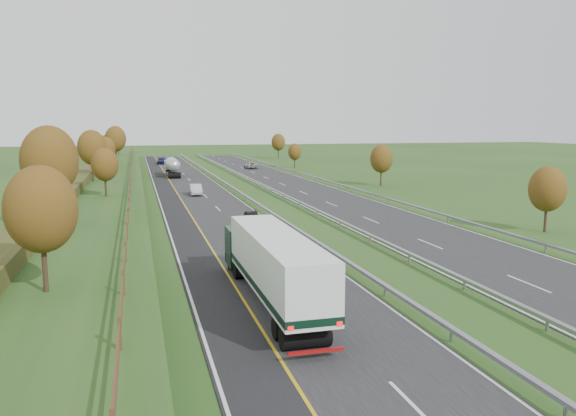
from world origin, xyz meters
name	(u,v)px	position (x,y,z in m)	size (l,w,h in m)	color
ground	(260,198)	(8.00, 55.00, 0.00)	(400.00, 400.00, 0.00)	#274B1A
near_carriageway	(195,196)	(0.00, 60.00, 0.02)	(10.50, 200.00, 0.04)	black
far_carriageway	(310,192)	(16.50, 60.00, 0.02)	(10.50, 200.00, 0.04)	black
hard_shoulder	(168,196)	(-3.75, 60.00, 0.02)	(3.00, 200.00, 0.04)	black
lane_markings	(241,194)	(6.40, 59.88, 0.05)	(26.75, 200.00, 0.01)	silver
embankment_left	(96,191)	(-13.00, 60.00, 1.00)	(12.00, 200.00, 2.00)	#274B1A
hedge_left	(79,180)	(-15.00, 60.00, 2.55)	(2.20, 180.00, 1.10)	#313917
fence_left	(131,178)	(-8.50, 59.59, 2.73)	(0.12, 189.06, 1.20)	#422B19
median_barrier_near	(236,190)	(5.70, 60.00, 0.61)	(0.32, 200.00, 0.71)	gray
median_barrier_far	(272,189)	(10.80, 60.00, 0.61)	(0.32, 200.00, 0.71)	gray
outer_barrier_far	(347,187)	(22.30, 60.00, 0.62)	(0.32, 200.00, 0.71)	gray
trees_left	(95,152)	(-12.64, 56.63, 6.37)	(6.64, 164.30, 7.66)	#2D2116
trees_far	(330,152)	(29.80, 89.21, 4.25)	(8.45, 118.60, 7.12)	#2D2116
box_lorry	(272,263)	(-0.90, 11.20, 2.33)	(2.58, 16.28, 4.06)	black
road_tanker	(172,166)	(-1.10, 90.76, 1.86)	(2.40, 11.22, 3.46)	silver
car_dark_near	(252,217)	(3.06, 35.97, 0.72)	(1.61, 3.99, 1.36)	black
car_silver_mid	(196,190)	(0.14, 60.65, 0.78)	(1.56, 4.48, 1.48)	silver
car_small_far	(162,161)	(-1.60, 125.07, 0.80)	(2.13, 5.24, 1.52)	#151644
car_oncoming	(251,165)	(16.87, 104.95, 0.73)	(2.29, 4.97, 1.38)	#A9AAAE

